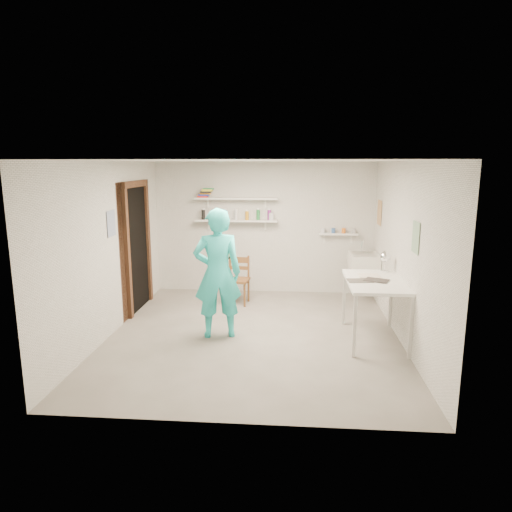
# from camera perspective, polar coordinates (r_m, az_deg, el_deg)

# --- Properties ---
(floor) EXTENTS (4.00, 4.50, 0.02)m
(floor) POSITION_cam_1_polar(r_m,az_deg,el_deg) (6.52, -0.28, -9.87)
(floor) COLOR slate
(floor) RESTS_ON ground
(ceiling) EXTENTS (4.00, 4.50, 0.02)m
(ceiling) POSITION_cam_1_polar(r_m,az_deg,el_deg) (6.08, -0.31, 11.90)
(ceiling) COLOR silver
(ceiling) RESTS_ON wall_back
(wall_back) EXTENTS (4.00, 0.02, 2.40)m
(wall_back) POSITION_cam_1_polar(r_m,az_deg,el_deg) (8.41, 1.01, 3.52)
(wall_back) COLOR silver
(wall_back) RESTS_ON ground
(wall_front) EXTENTS (4.00, 0.02, 2.40)m
(wall_front) POSITION_cam_1_polar(r_m,az_deg,el_deg) (4.00, -3.04, -5.46)
(wall_front) COLOR silver
(wall_front) RESTS_ON ground
(wall_left) EXTENTS (0.02, 4.50, 2.40)m
(wall_left) POSITION_cam_1_polar(r_m,az_deg,el_deg) (6.66, -17.79, 0.86)
(wall_left) COLOR silver
(wall_left) RESTS_ON ground
(wall_right) EXTENTS (0.02, 4.50, 2.40)m
(wall_right) POSITION_cam_1_polar(r_m,az_deg,el_deg) (6.34, 18.11, 0.32)
(wall_right) COLOR silver
(wall_right) RESTS_ON ground
(doorway_recess) EXTENTS (0.02, 0.90, 2.00)m
(doorway_recess) POSITION_cam_1_polar(r_m,az_deg,el_deg) (7.66, -14.62, 0.83)
(doorway_recess) COLOR black
(doorway_recess) RESTS_ON wall_left
(corridor_box) EXTENTS (1.40, 1.50, 2.10)m
(corridor_box) POSITION_cam_1_polar(r_m,az_deg,el_deg) (7.91, -19.51, 1.24)
(corridor_box) COLOR brown
(corridor_box) RESTS_ON ground
(door_lintel) EXTENTS (0.06, 1.05, 0.10)m
(door_lintel) POSITION_cam_1_polar(r_m,az_deg,el_deg) (7.53, -14.88, 8.71)
(door_lintel) COLOR brown
(door_lintel) RESTS_ON wall_left
(door_jamb_near) EXTENTS (0.06, 0.10, 2.00)m
(door_jamb_near) POSITION_cam_1_polar(r_m,az_deg,el_deg) (7.19, -15.76, 0.09)
(door_jamb_near) COLOR brown
(door_jamb_near) RESTS_ON ground
(door_jamb_far) EXTENTS (0.06, 0.10, 2.00)m
(door_jamb_far) POSITION_cam_1_polar(r_m,az_deg,el_deg) (8.12, -13.34, 1.49)
(door_jamb_far) COLOR brown
(door_jamb_far) RESTS_ON ground
(shelf_lower) EXTENTS (1.50, 0.22, 0.03)m
(shelf_lower) POSITION_cam_1_polar(r_m,az_deg,el_deg) (8.31, -2.50, 4.45)
(shelf_lower) COLOR white
(shelf_lower) RESTS_ON wall_back
(shelf_upper) EXTENTS (1.50, 0.22, 0.03)m
(shelf_upper) POSITION_cam_1_polar(r_m,az_deg,el_deg) (8.27, -2.52, 7.20)
(shelf_upper) COLOR white
(shelf_upper) RESTS_ON wall_back
(ledge_shelf) EXTENTS (0.70, 0.14, 0.03)m
(ledge_shelf) POSITION_cam_1_polar(r_m,az_deg,el_deg) (8.36, 10.25, 2.73)
(ledge_shelf) COLOR white
(ledge_shelf) RESTS_ON wall_back
(poster_left) EXTENTS (0.01, 0.28, 0.36)m
(poster_left) POSITION_cam_1_polar(r_m,az_deg,el_deg) (6.65, -17.64, 3.90)
(poster_left) COLOR #334C7F
(poster_left) RESTS_ON wall_left
(poster_right_a) EXTENTS (0.01, 0.34, 0.42)m
(poster_right_a) POSITION_cam_1_polar(r_m,az_deg,el_deg) (8.03, 15.17, 5.26)
(poster_right_a) COLOR #995933
(poster_right_a) RESTS_ON wall_right
(poster_right_b) EXTENTS (0.01, 0.30, 0.38)m
(poster_right_b) POSITION_cam_1_polar(r_m,az_deg,el_deg) (5.76, 19.33, 2.20)
(poster_right_b) COLOR #3F724C
(poster_right_b) RESTS_ON wall_right
(belfast_sink) EXTENTS (0.48, 0.60, 0.30)m
(belfast_sink) POSITION_cam_1_polar(r_m,az_deg,el_deg) (8.03, 13.31, -0.80)
(belfast_sink) COLOR white
(belfast_sink) RESTS_ON wall_right
(man) EXTENTS (0.73, 0.56, 1.79)m
(man) POSITION_cam_1_polar(r_m,az_deg,el_deg) (6.23, -4.82, -2.19)
(man) COLOR #2AD5D2
(man) RESTS_ON ground
(wall_clock) EXTENTS (0.32, 0.11, 0.32)m
(wall_clock) POSITION_cam_1_polar(r_m,az_deg,el_deg) (6.37, -4.12, 0.86)
(wall_clock) COLOR #C8B488
(wall_clock) RESTS_ON man
(wooden_chair) EXTENTS (0.43, 0.41, 0.83)m
(wooden_chair) POSITION_cam_1_polar(r_m,az_deg,el_deg) (7.79, -2.37, -3.02)
(wooden_chair) COLOR brown
(wooden_chair) RESTS_ON ground
(work_table) EXTENTS (0.76, 1.26, 0.84)m
(work_table) POSITION_cam_1_polar(r_m,az_deg,el_deg) (6.39, 14.57, -6.61)
(work_table) COLOR white
(work_table) RESTS_ON ground
(desk_lamp) EXTENTS (0.16, 0.16, 0.16)m
(desk_lamp) POSITION_cam_1_polar(r_m,az_deg,el_deg) (6.75, 15.86, -0.09)
(desk_lamp) COLOR white
(desk_lamp) RESTS_ON work_table
(spray_cans) EXTENTS (1.26, 0.06, 0.17)m
(spray_cans) POSITION_cam_1_polar(r_m,az_deg,el_deg) (8.30, -2.50, 5.14)
(spray_cans) COLOR black
(spray_cans) RESTS_ON shelf_lower
(book_stack) EXTENTS (0.28, 0.14, 0.17)m
(book_stack) POSITION_cam_1_polar(r_m,az_deg,el_deg) (8.35, -6.31, 7.87)
(book_stack) COLOR red
(book_stack) RESTS_ON shelf_upper
(ledge_pots) EXTENTS (0.48, 0.07, 0.09)m
(ledge_pots) POSITION_cam_1_polar(r_m,az_deg,el_deg) (8.35, 10.27, 3.14)
(ledge_pots) COLOR silver
(ledge_pots) RESTS_ON ledge_shelf
(papers) EXTENTS (0.30, 0.22, 0.02)m
(papers) POSITION_cam_1_polar(r_m,az_deg,el_deg) (6.28, 14.77, -2.88)
(papers) COLOR silver
(papers) RESTS_ON work_table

